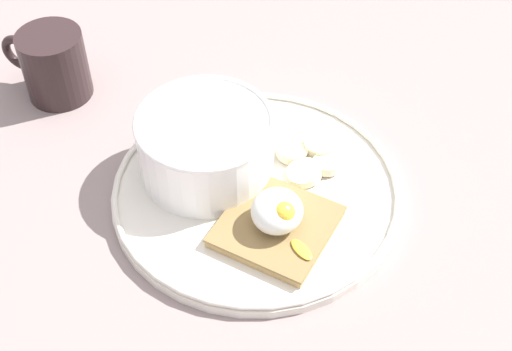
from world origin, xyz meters
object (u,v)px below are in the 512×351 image
Objects in this scene: banana_slice_left at (320,145)px; banana_slice_back at (325,165)px; banana_slice_front at (292,151)px; oatmeal_bowl at (206,145)px; toast_slice at (277,226)px; coffee_mug at (53,64)px; banana_slice_right at (304,173)px; poached_egg at (278,212)px.

banana_slice_left is 2.85cm from banana_slice_back.
banana_slice_front is at bearing 76.43° from banana_slice_back.
banana_slice_left is (6.13, -10.38, -2.79)cm from oatmeal_bowl.
coffee_mug is at bearing 65.95° from toast_slice.
banana_slice_left is 4.32cm from banana_slice_right.
banana_slice_right is (-4.28, 0.61, -0.09)cm from banana_slice_left.
oatmeal_bowl is 1.99× the size of poached_egg.
banana_slice_right is at bearing 171.89° from banana_slice_left.
banana_slice_left is (1.67, -2.59, 0.07)cm from banana_slice_front.
banana_slice_back is (-0.92, -3.79, -0.05)cm from banana_slice_front.
coffee_mug is at bearing 69.88° from oatmeal_bowl.
poached_egg reaches higher than banana_slice_left.
oatmeal_bowl is at bearing 107.00° from banana_slice_back.
oatmeal_bowl is at bearing 57.63° from toast_slice.
oatmeal_bowl is 3.21× the size of banana_slice_front.
banana_slice_back is at bearing -15.01° from poached_egg.
poached_egg is at bearing -114.12° from coffee_mug.
toast_slice is (-5.68, -8.96, -2.84)cm from oatmeal_bowl.
banana_slice_back is at bearing -103.57° from banana_slice_front.
banana_slice_front is at bearing -96.44° from coffee_mug.
banana_slice_front and banana_slice_left have the same top height.
banana_slice_left is at bearing -8.11° from banana_slice_right.
banana_slice_back is at bearing -97.28° from coffee_mug.
toast_slice is 11.89cm from banana_slice_left.
oatmeal_bowl is at bearing 57.52° from poached_egg.
banana_slice_right is (7.63, -0.69, -2.32)cm from poached_egg.
coffee_mug reaches higher than banana_slice_right.
poached_egg is 0.65× the size of coffee_mug.
poached_egg is 1.46× the size of banana_slice_left.
banana_slice_right is (7.53, -0.81, -0.04)cm from toast_slice.
poached_egg is (-0.10, -0.12, 2.27)cm from toast_slice.
banana_slice_back is (9.23, -2.63, -0.07)cm from toast_slice.
poached_egg is at bearing -129.35° from toast_slice.
poached_egg reaches higher than banana_slice_right.
oatmeal_bowl is 10.36cm from banana_slice_right.
toast_slice is 7.58cm from banana_slice_right.
coffee_mug reaches higher than banana_slice_left.
banana_slice_front is 1.20× the size of banana_slice_back.
oatmeal_bowl is 10.99cm from toast_slice.
banana_slice_back reaches higher than toast_slice.
toast_slice is at bearing 173.15° from banana_slice_left.
coffee_mug is (3.25, 28.85, 2.52)cm from banana_slice_front.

